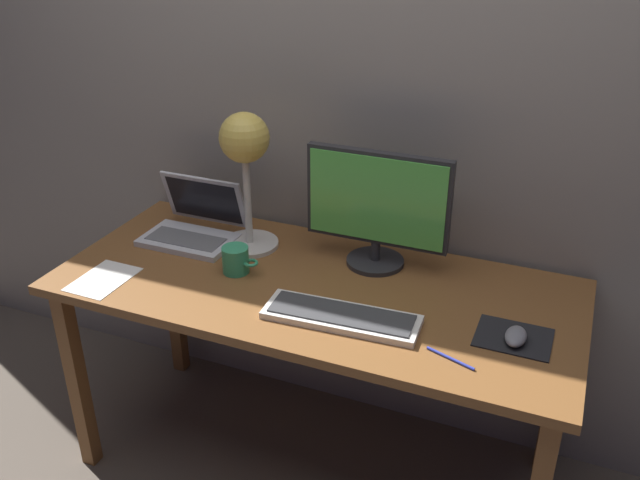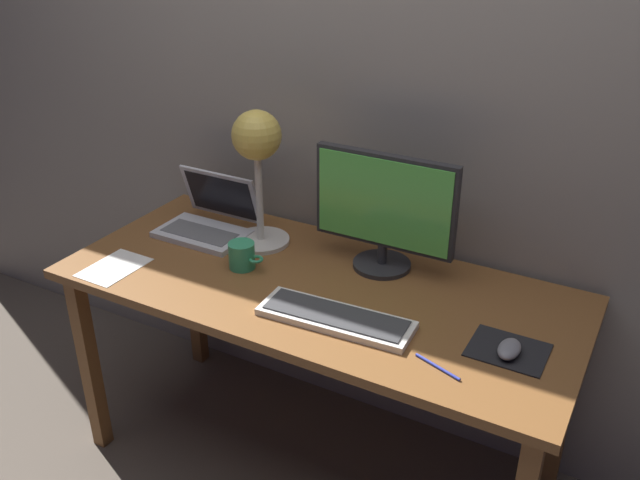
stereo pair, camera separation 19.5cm
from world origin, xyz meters
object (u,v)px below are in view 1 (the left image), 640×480
(keyboard_main, at_px, (341,316))
(coffee_mug, at_px, (236,260))
(laptop, at_px, (196,221))
(mouse, at_px, (516,336))
(monitor, at_px, (377,205))
(desk_lamp, at_px, (245,153))
(pen, at_px, (450,358))

(keyboard_main, height_order, coffee_mug, coffee_mug)
(laptop, relative_size, mouse, 3.24)
(monitor, xyz_separation_m, desk_lamp, (-0.43, -0.04, 0.13))
(desk_lamp, bearing_deg, keyboard_main, -34.19)
(pen, bearing_deg, monitor, 129.60)
(mouse, bearing_deg, coffee_mug, 176.51)
(keyboard_main, relative_size, mouse, 4.66)
(keyboard_main, relative_size, laptop, 1.44)
(monitor, distance_m, desk_lamp, 0.45)
(keyboard_main, bearing_deg, pen, -10.98)
(keyboard_main, relative_size, desk_lamp, 0.97)
(keyboard_main, distance_m, desk_lamp, 0.63)
(monitor, bearing_deg, mouse, -29.39)
(pen, bearing_deg, mouse, 44.41)
(laptop, distance_m, desk_lamp, 0.34)
(laptop, xyz_separation_m, desk_lamp, (0.20, 0.00, 0.27))
(mouse, xyz_separation_m, pen, (-0.14, -0.14, -0.02))
(desk_lamp, relative_size, coffee_mug, 3.89)
(laptop, distance_m, pen, 1.04)
(laptop, xyz_separation_m, coffee_mug, (0.25, -0.17, -0.02))
(monitor, distance_m, pen, 0.57)
(monitor, bearing_deg, pen, -50.40)
(laptop, height_order, mouse, laptop)
(mouse, distance_m, coffee_mug, 0.87)
(mouse, relative_size, pen, 0.69)
(keyboard_main, distance_m, mouse, 0.47)
(desk_lamp, distance_m, coffee_mug, 0.34)
(laptop, distance_m, coffee_mug, 0.30)
(keyboard_main, xyz_separation_m, mouse, (0.46, 0.08, 0.01))
(mouse, bearing_deg, desk_lamp, 165.99)
(keyboard_main, bearing_deg, coffee_mug, 162.17)
(monitor, height_order, pen, monitor)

